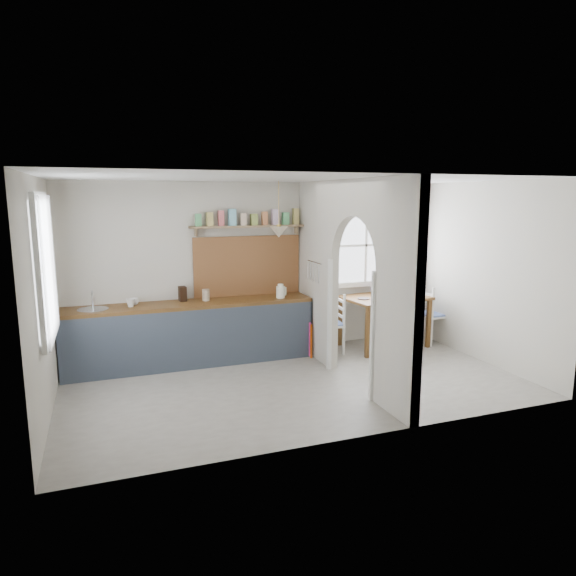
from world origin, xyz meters
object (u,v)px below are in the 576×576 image
object	(u,v)px
chair_right	(433,314)
vase	(377,287)
kettle	(281,291)
dining_table	(384,321)
chair_left	(328,323)

from	to	relation	value
chair_right	vase	size ratio (longest dim) A/B	4.51
kettle	vase	xyz separation A→B (m)	(1.72, 0.17, -0.08)
dining_table	kettle	xyz separation A→B (m)	(-1.73, 0.08, 0.59)
vase	chair_right	bearing A→B (deg)	-18.36
vase	dining_table	bearing A→B (deg)	-88.17
dining_table	chair_left	xyz separation A→B (m)	(-0.99, 0.01, 0.06)
chair_left	kettle	world-z (taller)	kettle
chair_right	vase	xyz separation A→B (m)	(-0.90, 0.30, 0.44)
kettle	dining_table	bearing A→B (deg)	-11.84
dining_table	vase	size ratio (longest dim) A/B	6.14
chair_left	vase	xyz separation A→B (m)	(0.98, 0.24, 0.46)
dining_table	vase	bearing A→B (deg)	84.43
chair_left	chair_right	xyz separation A→B (m)	(1.88, -0.06, 0.01)
dining_table	chair_right	xyz separation A→B (m)	(0.90, -0.06, 0.07)
vase	kettle	bearing A→B (deg)	-174.44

